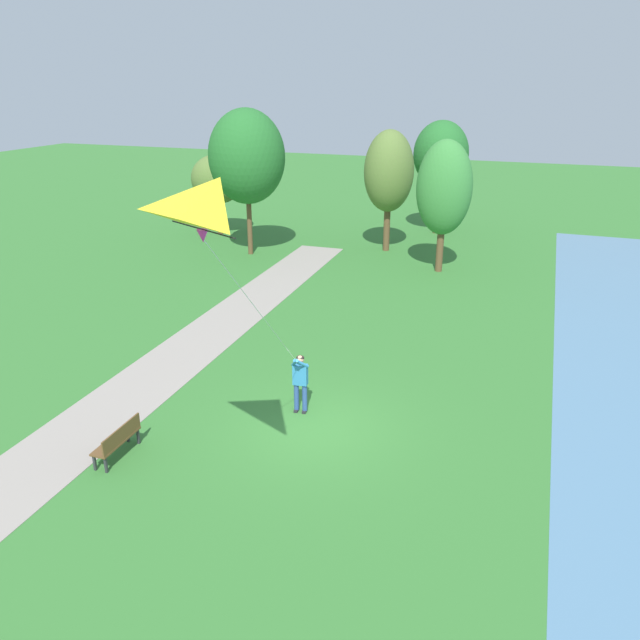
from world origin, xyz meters
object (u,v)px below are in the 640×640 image
object	(u,v)px
tree_treeline_right	(441,154)
tree_lakeside_near	(217,180)
person_kite_flyer	(300,378)
park_bench_near_walkway	(118,439)
tree_behind_path	(389,172)
flying_kite	(221,212)
tree_horizon_far	(444,188)
tree_treeline_left	(247,157)

from	to	relation	value
tree_treeline_right	tree_lakeside_near	xyz separation A→B (m)	(-12.18, -4.63, -1.42)
person_kite_flyer	park_bench_near_walkway	distance (m)	5.01
tree_behind_path	tree_lakeside_near	bearing A→B (deg)	178.01
flying_kite	tree_lakeside_near	bearing A→B (deg)	119.05
person_kite_flyer	park_bench_near_walkway	bearing A→B (deg)	-133.29
tree_horizon_far	flying_kite	bearing A→B (deg)	-91.57
person_kite_flyer	tree_lakeside_near	xyz separation A→B (m)	(-12.38, 18.32, 2.18)
tree_treeline_left	tree_horizon_far	distance (m)	10.06
flying_kite	tree_behind_path	xyz separation A→B (m)	(-2.81, 23.31, -2.57)
person_kite_flyer	tree_treeline_right	world-z (taller)	tree_treeline_right
park_bench_near_walkway	tree_horizon_far	distance (m)	19.57
tree_treeline_left	tree_behind_path	bearing A→B (deg)	25.36
tree_horizon_far	tree_lakeside_near	bearing A→B (deg)	166.53
person_kite_flyer	tree_treeline_left	xyz separation A→B (m)	(-8.68, 14.82, 4.01)
tree_behind_path	tree_treeline_right	size ratio (longest dim) A/B	0.97
tree_behind_path	tree_horizon_far	size ratio (longest dim) A/B	1.02
person_kite_flyer	flying_kite	xyz separation A→B (m)	(0.77, -5.35, 5.73)
park_bench_near_walkway	tree_behind_path	world-z (taller)	tree_behind_path
flying_kite	tree_treeline_left	xyz separation A→B (m)	(-9.44, 20.17, -1.72)
person_kite_flyer	tree_lakeside_near	size ratio (longest dim) A/B	0.39
tree_behind_path	tree_treeline_right	world-z (taller)	tree_treeline_right
person_kite_flyer	tree_horizon_far	distance (m)	15.38
tree_treeline_right	tree_treeline_left	bearing A→B (deg)	-136.19
tree_behind_path	park_bench_near_walkway	bearing A→B (deg)	-93.63
tree_behind_path	tree_lakeside_near	world-z (taller)	tree_behind_path
tree_treeline_right	tree_lakeside_near	size ratio (longest dim) A/B	1.40
person_kite_flyer	tree_treeline_left	world-z (taller)	tree_treeline_left
flying_kite	park_bench_near_walkway	size ratio (longest dim) A/B	3.83
person_kite_flyer	tree_lakeside_near	bearing A→B (deg)	124.06
flying_kite	park_bench_near_walkway	bearing A→B (deg)	157.53
flying_kite	tree_treeline_right	distance (m)	28.40
person_kite_flyer	park_bench_near_walkway	world-z (taller)	person_kite_flyer
tree_lakeside_near	tree_behind_path	bearing A→B (deg)	-1.99
park_bench_near_walkway	tree_horizon_far	xyz separation A→B (m)	(4.74, 18.66, 3.48)
flying_kite	tree_behind_path	size ratio (longest dim) A/B	0.91
person_kite_flyer	tree_treeline_right	bearing A→B (deg)	90.50
person_kite_flyer	flying_kite	size ratio (longest dim) A/B	0.32
park_bench_near_walkway	tree_treeline_left	distance (m)	19.71
flying_kite	tree_behind_path	world-z (taller)	flying_kite
flying_kite	park_bench_near_walkway	distance (m)	7.73
tree_treeline_right	tree_lakeside_near	world-z (taller)	tree_treeline_right
tree_treeline_left	tree_behind_path	distance (m)	7.39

